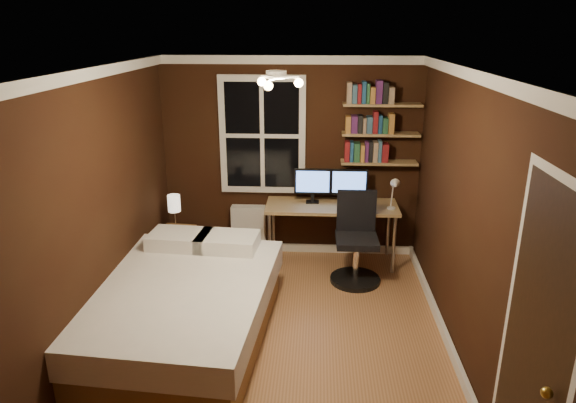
# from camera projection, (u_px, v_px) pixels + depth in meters

# --- Properties ---
(floor) EXTENTS (4.20, 4.20, 0.00)m
(floor) POSITION_uv_depth(u_px,v_px,m) (279.00, 342.00, 4.84)
(floor) COLOR brown
(floor) RESTS_ON ground
(wall_back) EXTENTS (3.20, 0.04, 2.50)m
(wall_back) POSITION_uv_depth(u_px,v_px,m) (291.00, 159.00, 6.42)
(wall_back) COLOR black
(wall_back) RESTS_ON ground
(wall_left) EXTENTS (0.04, 4.20, 2.50)m
(wall_left) POSITION_uv_depth(u_px,v_px,m) (97.00, 214.00, 4.52)
(wall_left) COLOR black
(wall_left) RESTS_ON ground
(wall_right) EXTENTS (0.04, 4.20, 2.50)m
(wall_right) POSITION_uv_depth(u_px,v_px,m) (466.00, 222.00, 4.35)
(wall_right) COLOR black
(wall_right) RESTS_ON ground
(ceiling) EXTENTS (3.20, 4.20, 0.02)m
(ceiling) POSITION_uv_depth(u_px,v_px,m) (277.00, 69.00, 4.03)
(ceiling) COLOR white
(ceiling) RESTS_ON wall_back
(window) EXTENTS (1.06, 0.06, 1.46)m
(window) POSITION_uv_depth(u_px,v_px,m) (262.00, 135.00, 6.31)
(window) COLOR white
(window) RESTS_ON wall_back
(door) EXTENTS (0.03, 0.82, 2.05)m
(door) POSITION_uv_depth(u_px,v_px,m) (533.00, 354.00, 2.95)
(door) COLOR black
(door) RESTS_ON ground
(door_knob) EXTENTS (0.06, 0.06, 0.06)m
(door_knob) POSITION_uv_depth(u_px,v_px,m) (547.00, 393.00, 2.68)
(door_knob) COLOR gold
(door_knob) RESTS_ON door
(ceiling_fixture) EXTENTS (0.44, 0.44, 0.18)m
(ceiling_fixture) POSITION_uv_depth(u_px,v_px,m) (276.00, 83.00, 3.97)
(ceiling_fixture) COLOR beige
(ceiling_fixture) RESTS_ON ceiling
(bookshelf_lower) EXTENTS (0.92, 0.22, 0.03)m
(bookshelf_lower) POSITION_uv_depth(u_px,v_px,m) (379.00, 162.00, 6.25)
(bookshelf_lower) COLOR #9A784B
(bookshelf_lower) RESTS_ON wall_back
(books_row_lower) EXTENTS (0.54, 0.16, 0.23)m
(books_row_lower) POSITION_uv_depth(u_px,v_px,m) (379.00, 152.00, 6.20)
(books_row_lower) COLOR maroon
(books_row_lower) RESTS_ON bookshelf_lower
(bookshelf_middle) EXTENTS (0.92, 0.22, 0.03)m
(bookshelf_middle) POSITION_uv_depth(u_px,v_px,m) (380.00, 134.00, 6.13)
(bookshelf_middle) COLOR #9A784B
(bookshelf_middle) RESTS_ON wall_back
(books_row_middle) EXTENTS (0.54, 0.16, 0.23)m
(books_row_middle) POSITION_uv_depth(u_px,v_px,m) (381.00, 123.00, 6.09)
(books_row_middle) COLOR navy
(books_row_middle) RESTS_ON bookshelf_middle
(bookshelf_upper) EXTENTS (0.92, 0.22, 0.03)m
(bookshelf_upper) POSITION_uv_depth(u_px,v_px,m) (382.00, 105.00, 6.02)
(bookshelf_upper) COLOR #9A784B
(bookshelf_upper) RESTS_ON wall_back
(books_row_upper) EXTENTS (0.54, 0.16, 0.23)m
(books_row_upper) POSITION_uv_depth(u_px,v_px,m) (383.00, 93.00, 5.98)
(books_row_upper) COLOR #245534
(books_row_upper) RESTS_ON bookshelf_upper
(bed) EXTENTS (1.78, 2.35, 0.76)m
(bed) POSITION_uv_depth(u_px,v_px,m) (180.00, 310.00, 4.76)
(bed) COLOR brown
(bed) RESTS_ON ground
(nightstand) EXTENTS (0.43, 0.43, 0.49)m
(nightstand) POSITION_uv_depth(u_px,v_px,m) (177.00, 248.00, 6.30)
(nightstand) COLOR brown
(nightstand) RESTS_ON ground
(bedside_lamp) EXTENTS (0.15, 0.15, 0.44)m
(bedside_lamp) POSITION_uv_depth(u_px,v_px,m) (175.00, 212.00, 6.15)
(bedside_lamp) COLOR white
(bedside_lamp) RESTS_ON nightstand
(radiator) EXTENTS (0.43, 0.15, 0.65)m
(radiator) POSITION_uv_depth(u_px,v_px,m) (249.00, 230.00, 6.64)
(radiator) COLOR silver
(radiator) RESTS_ON ground
(desk) EXTENTS (1.60, 0.60, 0.76)m
(desk) POSITION_uv_depth(u_px,v_px,m) (332.00, 210.00, 6.26)
(desk) COLOR #9A784B
(desk) RESTS_ON ground
(monitor_left) EXTENTS (0.45, 0.12, 0.43)m
(monitor_left) POSITION_uv_depth(u_px,v_px,m) (313.00, 186.00, 6.26)
(monitor_left) COLOR black
(monitor_left) RESTS_ON desk
(monitor_right) EXTENTS (0.45, 0.12, 0.43)m
(monitor_right) POSITION_uv_depth(u_px,v_px,m) (349.00, 186.00, 6.24)
(monitor_right) COLOR black
(monitor_right) RESTS_ON desk
(desk_lamp) EXTENTS (0.14, 0.32, 0.44)m
(desk_lamp) POSITION_uv_depth(u_px,v_px,m) (393.00, 193.00, 5.96)
(desk_lamp) COLOR silver
(desk_lamp) RESTS_ON desk
(office_chair) EXTENTS (0.58, 0.58, 1.05)m
(office_chair) POSITION_uv_depth(u_px,v_px,m) (356.00, 248.00, 5.90)
(office_chair) COLOR black
(office_chair) RESTS_ON ground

